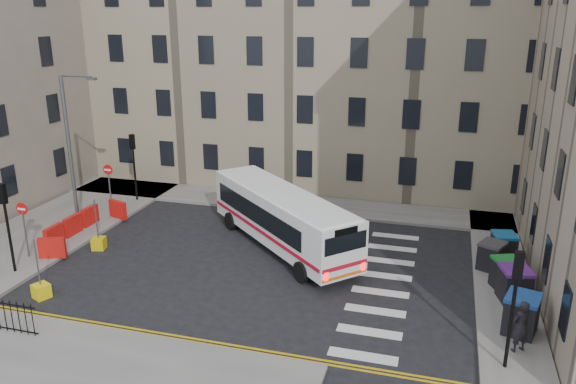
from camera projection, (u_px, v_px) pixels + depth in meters
The scene contains 22 objects.
ground at pixel (296, 269), 25.74m from camera, with size 120.00×120.00×0.00m, color black.
pavement_north at pixel (240, 199), 35.16m from camera, with size 36.00×3.20×0.15m, color slate.
pavement_east at pixel (498, 255), 27.02m from camera, with size 2.40×26.00×0.15m, color slate.
pavement_west at pixel (51, 229), 30.31m from camera, with size 6.00×22.00×0.15m, color slate.
pavement_sw at pixel (11, 369), 18.41m from camera, with size 20.00×6.00×0.15m, color slate.
terrace_north at pixel (258, 51), 39.12m from camera, with size 38.30×10.80×17.20m.
traffic_light_east at pixel (515, 292), 17.57m from camera, with size 0.28×0.22×4.10m.
traffic_light_nw at pixel (133, 157), 33.96m from camera, with size 0.28×0.22×4.10m.
traffic_light_sw at pixel (6, 214), 24.35m from camera, with size 0.28×0.22×4.10m.
streetlamp at pixel (69, 149), 29.65m from camera, with size 0.50×0.22×8.14m.
no_entry_north at pixel (109, 178), 32.50m from camera, with size 0.60×0.08×3.00m.
no_entry_south at pixel (23, 218), 26.10m from camera, with size 0.60×0.08×3.00m.
roadworks_barriers at pixel (79, 226), 29.11m from camera, with size 1.66×6.26×1.00m.
bus at pixel (282, 216), 27.60m from camera, with size 9.27×8.95×2.86m.
wheelie_bin_a at pixel (521, 314), 20.20m from camera, with size 1.45×1.57×1.44m.
wheelie_bin_b at pixel (514, 284), 22.40m from camera, with size 1.39×1.51×1.42m.
wheelie_bin_c at pixel (507, 274), 23.37m from camera, with size 1.43×1.51×1.32m.
wheelie_bin_d at pixel (491, 255), 25.24m from camera, with size 1.39×1.46×1.27m.
wheelie_bin_e at pixel (503, 247), 26.16m from camera, with size 1.24×1.35×1.29m.
pedestrian at pixel (520, 326), 18.98m from camera, with size 0.69×0.45×1.89m, color black.
bollard_yellow at pixel (99, 243), 27.79m from camera, with size 0.60×0.60×0.60m, color gold.
bollard_chevron at pixel (41, 291), 23.06m from camera, with size 0.60×0.60×0.60m, color yellow.
Camera 1 is at (6.10, -22.61, 11.25)m, focal length 35.00 mm.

